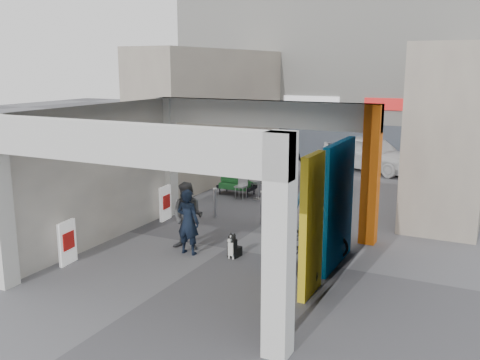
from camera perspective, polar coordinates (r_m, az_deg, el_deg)
The scene contains 21 objects.
ground at distance 13.26m, azimuth -1.44°, elevation -7.31°, with size 90.00×90.00×0.00m, color #5D5C62.
arcade_canopy at distance 11.71m, azimuth -1.04°, elevation 1.74°, with size 6.40×6.45×6.40m.
far_building at distance 25.72m, azimuth 13.45°, elevation 10.91°, with size 18.00×4.08×8.00m.
plaza_bldg_left at distance 21.32m, azimuth -2.81°, elevation 7.01°, with size 2.00×9.00×5.00m, color #ADA38F.
plaza_bldg_right at distance 18.70m, azimuth 22.18°, elevation 5.39°, with size 2.00×9.00×5.00m, color #ADA38F.
bollard_left at distance 15.80m, azimuth -2.69°, elevation -2.46°, with size 0.09×0.09×0.86m, color #9A9CA2.
bollard_center at distance 15.17m, azimuth 2.37°, elevation -2.96°, with size 0.09×0.09×0.93m, color #9A9CA2.
bollard_right at distance 14.57m, azimuth 8.04°, elevation -3.78°, with size 0.09×0.09×0.89m, color #9A9CA2.
advert_board_near at distance 12.74m, azimuth -17.94°, elevation -6.35°, with size 0.15×0.56×1.00m.
advert_board_far at distance 15.63m, azimuth -7.97°, elevation -2.44°, with size 0.14×0.55×1.00m.
cafe_set at distance 18.20m, azimuth 1.99°, elevation -0.92°, with size 1.38×1.12×0.84m.
produce_stand at distance 18.58m, azimuth -0.34°, elevation -0.52°, with size 1.28×0.69×0.84m.
crate_stack at distance 19.32m, azimuth 10.79°, elevation -0.41°, with size 0.54×0.48×0.56m.
border_collie at distance 12.58m, azimuth -0.72°, elevation -7.21°, with size 0.23×0.45×0.62m.
man_with_dog at distance 12.73m, azimuth -5.57°, elevation -4.46°, with size 0.58×0.38×1.58m, color black.
man_back_turned at distance 13.03m, azimuth -5.60°, elevation -3.86°, with size 0.81×0.63×1.67m, color #434446.
man_elderly at distance 14.14m, azimuth 7.52°, elevation -2.54°, with size 0.83×0.54×1.71m, color #5586A6.
man_crates at distance 19.37m, azimuth 5.34°, elevation 1.88°, with size 1.14×0.47×1.94m, color black.
bicycle_front at distance 12.87m, azimuth 7.93°, elevation -5.95°, with size 0.59×1.69×0.89m, color black.
bicycle_rear at distance 11.31m, azimuth 5.24°, elevation -8.42°, with size 0.43×1.52×0.91m, color black.
white_van at distance 23.38m, azimuth 13.82°, elevation 2.78°, with size 1.75×4.35×1.48m, color white.
Camera 1 is at (5.84, -11.05, 4.43)m, focal length 40.00 mm.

